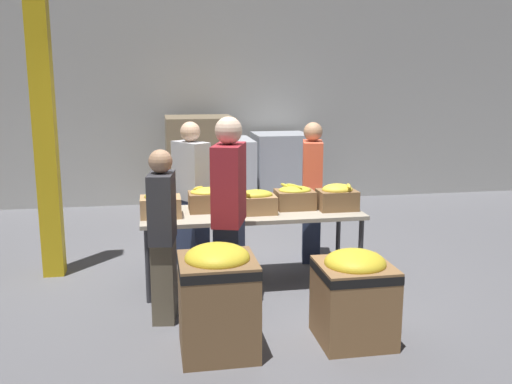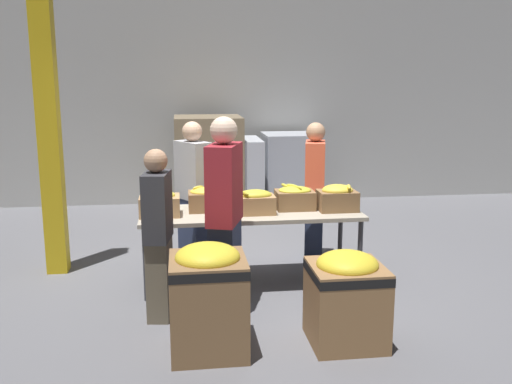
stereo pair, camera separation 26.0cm
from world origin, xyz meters
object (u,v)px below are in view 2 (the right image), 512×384
at_px(volunteer_2, 314,193).
at_px(pallet_stack_1, 228,177).
at_px(banana_box_4, 337,197).
at_px(pallet_stack_0, 290,171).
at_px(pallet_stack_2, 209,166).
at_px(banana_box_1, 208,198).
at_px(donation_bin_0, 208,295).
at_px(banana_box_3, 295,197).
at_px(support_pillar, 46,87).
at_px(volunteer_0, 194,196).
at_px(volunteer_1, 225,218).
at_px(donation_bin_1, 346,295).
at_px(banana_box_2, 255,202).
at_px(volunteer_3, 158,236).
at_px(sorting_table, 251,216).
at_px(banana_box_0, 160,203).

height_order(volunteer_2, pallet_stack_1, volunteer_2).
xyz_separation_m(banana_box_4, pallet_stack_0, (0.18, 3.47, -0.30)).
bearing_deg(pallet_stack_2, pallet_stack_0, 11.50).
distance_m(banana_box_1, donation_bin_0, 1.62).
relative_size(banana_box_1, pallet_stack_1, 0.34).
relative_size(banana_box_3, support_pillar, 0.10).
relative_size(volunteer_0, pallet_stack_2, 1.08).
bearing_deg(volunteer_1, donation_bin_1, -111.50).
distance_m(volunteer_1, pallet_stack_0, 4.36).
bearing_deg(pallet_stack_0, volunteer_1, -108.55).
relative_size(donation_bin_0, pallet_stack_2, 0.57).
height_order(volunteer_0, pallet_stack_1, volunteer_0).
distance_m(banana_box_4, volunteer_1, 1.37).
relative_size(banana_box_2, pallet_stack_1, 0.34).
distance_m(volunteer_2, volunteer_3, 2.21).
bearing_deg(volunteer_2, volunteer_0, -76.19).
xyz_separation_m(sorting_table, volunteer_0, (-0.56, 0.63, 0.10)).
relative_size(banana_box_2, support_pillar, 0.10).
relative_size(volunteer_1, pallet_stack_1, 1.53).
bearing_deg(pallet_stack_2, banana_box_4, -70.21).
bearing_deg(donation_bin_1, donation_bin_0, 180.00).
height_order(banana_box_1, pallet_stack_1, pallet_stack_1).
bearing_deg(volunteer_0, donation_bin_0, -30.89).
bearing_deg(volunteer_3, pallet_stack_1, -5.35).
height_order(banana_box_3, pallet_stack_1, pallet_stack_1).
bearing_deg(banana_box_0, donation_bin_1, -43.11).
height_order(volunteer_1, pallet_stack_2, volunteer_1).
height_order(sorting_table, banana_box_3, banana_box_3).
bearing_deg(donation_bin_0, pallet_stack_1, 83.24).
height_order(banana_box_4, donation_bin_1, banana_box_4).
bearing_deg(volunteer_2, pallet_stack_1, -149.18).
bearing_deg(volunteer_0, pallet_stack_2, 141.00).
bearing_deg(volunteer_3, support_pillar, 47.88).
height_order(donation_bin_0, pallet_stack_0, pallet_stack_0).
height_order(banana_box_0, banana_box_2, banana_box_0).
xyz_separation_m(donation_bin_1, support_pillar, (-2.65, 2.09, 1.60)).
bearing_deg(pallet_stack_0, banana_box_2, -106.48).
height_order(banana_box_0, banana_box_1, banana_box_0).
relative_size(donation_bin_0, pallet_stack_1, 0.75).
distance_m(banana_box_3, pallet_stack_0, 3.42).
bearing_deg(banana_box_0, banana_box_4, -0.66).
distance_m(banana_box_4, support_pillar, 3.22).
distance_m(sorting_table, volunteer_1, 0.81).
bearing_deg(support_pillar, pallet_stack_0, 41.50).
bearing_deg(volunteer_3, volunteer_2, -42.99).
xyz_separation_m(banana_box_1, banana_box_3, (0.90, -0.05, -0.00)).
relative_size(volunteer_2, donation_bin_0, 1.85).
bearing_deg(sorting_table, banana_box_4, -4.74).
height_order(banana_box_1, donation_bin_1, banana_box_1).
relative_size(donation_bin_1, support_pillar, 0.19).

